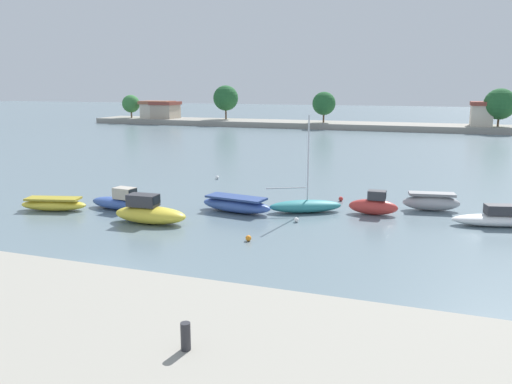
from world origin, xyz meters
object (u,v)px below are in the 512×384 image
object	(u,v)px
moored_boat_6	(431,202)
mooring_buoy_1	(248,238)
moored_boat_3	(236,205)
moored_boat_7	(497,218)
moored_boat_1	(118,202)
moored_boat_0	(54,204)
moored_boat_2	(149,213)
mooring_buoy_2	(217,177)
mooring_bollard	(186,336)
mooring_buoy_0	(296,220)
mooring_buoy_3	(341,199)
moored_boat_5	(374,205)
moored_boat_4	(305,206)

from	to	relation	value
moored_boat_6	mooring_buoy_1	world-z (taller)	moored_boat_6
moored_boat_3	moored_boat_6	distance (m)	13.43
mooring_buoy_1	moored_boat_7	bearing A→B (deg)	30.94
moored_boat_1	moored_boat_3	size ratio (longest dim) A/B	0.82
moored_boat_0	moored_boat_1	xyz separation A→B (m)	(4.05, 1.75, 0.12)
moored_boat_7	mooring_buoy_1	xyz separation A→B (m)	(-13.34, -7.99, -0.31)
moored_boat_2	mooring_buoy_2	xyz separation A→B (m)	(-2.09, 15.30, -0.50)
mooring_buoy_1	moored_boat_1	bearing A→B (deg)	160.52
moored_boat_0	mooring_buoy_2	world-z (taller)	moored_boat_0
mooring_bollard	moored_boat_7	world-z (taller)	mooring_bollard
mooring_buoy_0	mooring_buoy_3	size ratio (longest dim) A/B	0.91
moored_boat_2	mooring_buoy_0	distance (m)	9.24
moored_boat_6	mooring_buoy_1	xyz separation A→B (m)	(-9.45, -10.78, -0.43)
moored_boat_5	mooring_buoy_3	distance (m)	4.32
moored_boat_7	moored_boat_0	bearing A→B (deg)	176.86
moored_boat_3	mooring_buoy_3	bearing A→B (deg)	51.80
mooring_bollard	moored_boat_5	world-z (taller)	mooring_bollard
moored_boat_4	moored_boat_7	world-z (taller)	moored_boat_4
moored_boat_3	moored_boat_7	size ratio (longest dim) A/B	0.97
moored_boat_1	moored_boat_4	world-z (taller)	moored_boat_4
mooring_buoy_1	moored_boat_4	bearing A→B (deg)	79.34
mooring_buoy_0	mooring_buoy_3	bearing A→B (deg)	77.11
moored_boat_5	mooring_buoy_1	distance (m)	10.18
mooring_bollard	mooring_buoy_2	distance (m)	35.37
moored_boat_3	moored_boat_6	size ratio (longest dim) A/B	1.36
moored_boat_4	moored_boat_7	distance (m)	11.95
moored_boat_7	mooring_buoy_3	bearing A→B (deg)	145.92
moored_boat_3	moored_boat_5	distance (m)	9.23
moored_boat_1	mooring_buoy_3	distance (m)	16.11
moored_boat_7	mooring_buoy_2	distance (m)	24.21
mooring_buoy_0	mooring_buoy_2	world-z (taller)	mooring_buoy_2
moored_boat_2	mooring_buoy_2	size ratio (longest dim) A/B	15.05
moored_boat_3	moored_boat_6	bearing A→B (deg)	30.21
moored_boat_4	mooring_buoy_1	world-z (taller)	moored_boat_4
moored_boat_1	moored_boat_2	bearing A→B (deg)	-25.01
moored_boat_5	moored_boat_0	bearing A→B (deg)	-165.12
moored_boat_4	mooring_buoy_2	distance (m)	14.16
mooring_buoy_1	mooring_buoy_0	bearing A→B (deg)	72.40
moored_boat_1	mooring_buoy_1	world-z (taller)	moored_boat_1
mooring_buoy_1	mooring_bollard	bearing A→B (deg)	-74.80
moored_boat_5	mooring_buoy_1	bearing A→B (deg)	-126.53
mooring_bollard	moored_boat_1	world-z (taller)	mooring_bollard
moored_boat_3	mooring_buoy_0	world-z (taller)	moored_boat_3
moored_boat_3	moored_boat_4	world-z (taller)	moored_boat_4
mooring_buoy_0	moored_boat_3	bearing A→B (deg)	165.36
moored_boat_1	moored_boat_7	distance (m)	24.76
moored_boat_0	mooring_buoy_2	xyz separation A→B (m)	(5.90, 14.60, -0.26)
moored_boat_0	mooring_buoy_1	size ratio (longest dim) A/B	14.61
moored_boat_0	mooring_buoy_1	world-z (taller)	moored_boat_0
moored_boat_0	moored_boat_7	distance (m)	29.06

